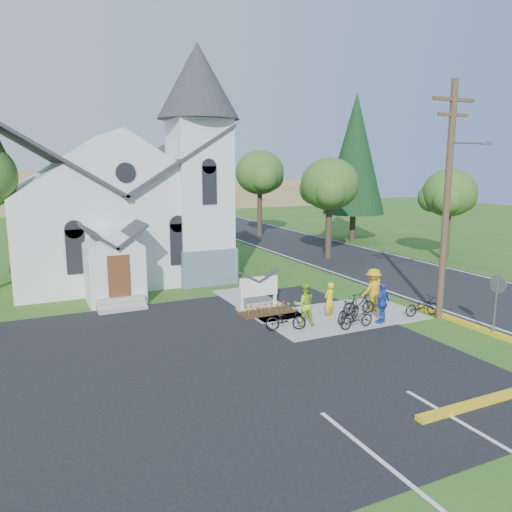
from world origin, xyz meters
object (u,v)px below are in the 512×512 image
cyclist_4 (375,287)px  stop_sign (497,292)px  cyclist_3 (373,290)px  utility_pole (448,194)px  bike_4 (422,306)px  bike_0 (286,320)px  cyclist_1 (304,304)px  bike_2 (357,318)px  bike_3 (359,304)px  church_sign (259,287)px  bike_1 (349,311)px  cyclist_0 (329,301)px  cyclist_2 (382,303)px

cyclist_4 → stop_sign: bearing=90.3°
stop_sign → cyclist_3: (-2.23, 4.64, -0.75)m
utility_pole → bike_4: (-0.66, 0.42, -4.92)m
bike_0 → cyclist_1: cyclist_1 is taller
bike_2 → bike_4: 3.61m
cyclist_4 → cyclist_3: bearing=31.3°
cyclist_1 → cyclist_3: 3.92m
bike_2 → bike_3: bike_3 is taller
church_sign → stop_sign: stop_sign is taller
cyclist_4 → bike_1: bearing=17.0°
cyclist_3 → bike_4: (1.50, -1.52, -0.55)m
cyclist_3 → bike_4: 2.20m
stop_sign → cyclist_4: bearing=105.0°
bike_2 → bike_4: size_ratio=0.97×
utility_pole → bike_4: bearing=147.7°
cyclist_0 → cyclist_4: 3.33m
bike_0 → bike_4: size_ratio=1.00×
cyclist_2 → bike_2: 1.44m
utility_pole → cyclist_1: utility_pole is taller
cyclist_2 → bike_4: size_ratio=1.05×
cyclist_4 → bike_4: 2.47m
bike_2 → cyclist_1: bearing=54.2°
cyclist_0 → cyclist_2: bearing=122.3°
bike_0 → cyclist_1: 1.05m
cyclist_0 → bike_4: (3.92, -1.39, -0.37)m
church_sign → utility_pole: utility_pole is taller
bike_4 → stop_sign: bearing=-158.6°
bike_4 → cyclist_3: bearing=52.8°
church_sign → utility_pole: (6.56, -4.70, 4.38)m
cyclist_1 → bike_2: 2.19m
bike_0 → cyclist_4: bearing=-57.8°
bike_1 → bike_4: size_ratio=1.00×
church_sign → stop_sign: (6.63, -7.40, 0.75)m
church_sign → bike_2: bearing=-62.5°
bike_3 → cyclist_4: (1.64, 0.94, 0.40)m
cyclist_0 → bike_0: cyclist_0 is taller
cyclist_2 → cyclist_4: 2.80m
bike_2 → bike_4: (3.61, 0.12, 0.02)m
church_sign → cyclist_1: size_ratio=1.20×
cyclist_0 → cyclist_4: size_ratio=0.93×
church_sign → bike_2: (2.29, -4.40, -0.56)m
utility_pole → cyclist_1: bearing=166.4°
bike_1 → bike_3: 1.32m
bike_2 → cyclist_3: bearing=-54.9°
utility_pole → cyclist_0: (-4.59, 1.81, -4.55)m
bike_0 → utility_pole: bearing=-82.7°
bike_1 → bike_2: (-0.16, -0.75, -0.08)m
stop_sign → bike_1: size_ratio=1.51×
utility_pole → cyclist_0: utility_pole is taller
cyclist_3 → cyclist_0: bearing=2.2°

